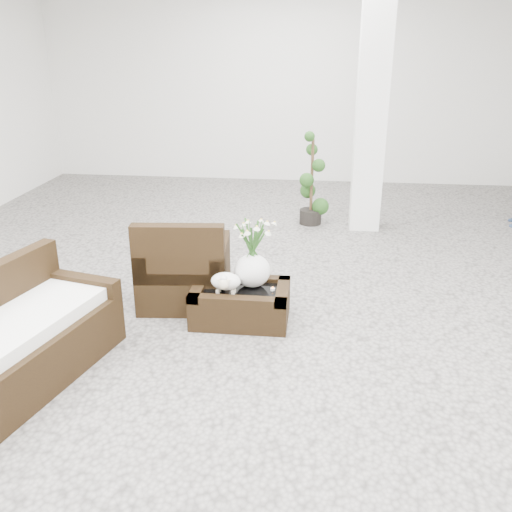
# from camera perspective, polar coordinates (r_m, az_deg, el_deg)

# --- Properties ---
(ground) EXTENTS (11.00, 11.00, 0.00)m
(ground) POSITION_cam_1_polar(r_m,az_deg,el_deg) (5.55, 0.12, -5.60)
(ground) COLOR gray
(ground) RESTS_ON ground
(column) EXTENTS (0.40, 0.40, 3.50)m
(column) POSITION_cam_1_polar(r_m,az_deg,el_deg) (7.79, 11.72, 15.26)
(column) COLOR white
(column) RESTS_ON ground
(coffee_table) EXTENTS (0.90, 0.60, 0.31)m
(coffee_table) POSITION_cam_1_polar(r_m,az_deg,el_deg) (5.32, -1.57, -4.97)
(coffee_table) COLOR black
(coffee_table) RESTS_ON ground
(sheep_figurine) EXTENTS (0.28, 0.23, 0.21)m
(sheep_figurine) POSITION_cam_1_polar(r_m,az_deg,el_deg) (5.14, -3.08, -2.77)
(sheep_figurine) COLOR white
(sheep_figurine) RESTS_ON coffee_table
(planter_narcissus) EXTENTS (0.44, 0.44, 0.80)m
(planter_narcissus) POSITION_cam_1_polar(r_m,az_deg,el_deg) (5.18, -0.38, 0.99)
(planter_narcissus) COLOR white
(planter_narcissus) RESTS_ON coffee_table
(tealight) EXTENTS (0.04, 0.04, 0.03)m
(tealight) POSITION_cam_1_polar(r_m,az_deg,el_deg) (5.24, 1.70, -3.36)
(tealight) COLOR white
(tealight) RESTS_ON coffee_table
(armchair) EXTENTS (0.94, 0.90, 0.92)m
(armchair) POSITION_cam_1_polar(r_m,az_deg,el_deg) (5.64, -7.29, -0.22)
(armchair) COLOR black
(armchair) RESTS_ON ground
(loveseat) EXTENTS (1.13, 1.74, 0.85)m
(loveseat) POSITION_cam_1_polar(r_m,az_deg,el_deg) (4.71, -22.72, -6.81)
(loveseat) COLOR black
(loveseat) RESTS_ON ground
(topiary) EXTENTS (0.35, 0.35, 1.30)m
(topiary) POSITION_cam_1_polar(r_m,az_deg,el_deg) (8.01, 5.68, 7.73)
(topiary) COLOR #1C3E14
(topiary) RESTS_ON ground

